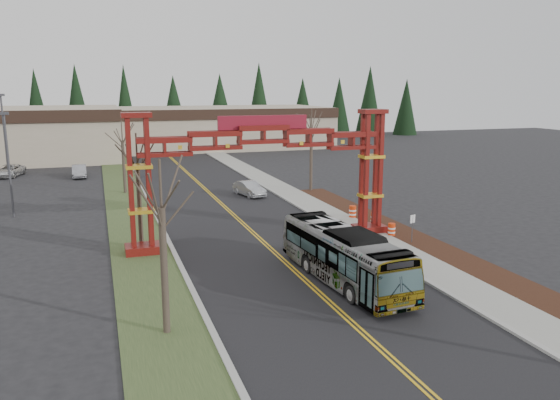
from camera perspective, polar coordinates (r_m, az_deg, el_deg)
name	(u,v)px	position (r m, az deg, el deg)	size (l,w,h in m)	color
ground	(402,369)	(21.89, 12.68, -16.88)	(200.00, 200.00, 0.00)	black
road	(238,219)	(43.81, -4.36, -2.04)	(12.00, 110.00, 0.02)	black
lane_line_left	(237,219)	(43.78, -4.51, -2.04)	(0.12, 100.00, 0.01)	gold
lane_line_right	(240,219)	(43.84, -4.21, -2.01)	(0.12, 100.00, 0.01)	gold
curb_right	(310,213)	(45.64, 3.14, -1.39)	(0.30, 110.00, 0.15)	#A7A7A2
sidewalk_right	(326,212)	(46.18, 4.82, -1.26)	(2.60, 110.00, 0.14)	gray
landscape_strip	(464,262)	(34.91, 18.65, -6.14)	(2.60, 50.00, 0.12)	black
grass_median	(136,227)	(42.64, -14.85, -2.75)	(4.00, 110.00, 0.08)	#334824
curb_left	(160,225)	(42.77, -12.38, -2.54)	(0.30, 110.00, 0.15)	#A7A7A2
gateway_arch	(263,155)	(36.09, -1.77, 4.68)	(18.20, 1.60, 8.90)	#5B110C
retail_building_east	(217,127)	(98.62, -6.62, 7.59)	(38.00, 20.30, 7.00)	tan
conifer_treeline	(153,108)	(108.89, -13.09, 9.31)	(116.10, 5.60, 13.00)	black
transit_bus	(344,255)	(29.71, 6.67, -5.77)	(2.52, 10.79, 3.01)	#B1B3B9
silver_sedan	(249,189)	(53.20, -3.24, 1.19)	(1.52, 4.35, 1.43)	#A5A8AD
parked_car_far_a	(79,171)	(68.39, -20.24, 2.84)	(1.56, 4.47, 1.47)	#A0A0A7
parked_car_far_b	(9,171)	(72.36, -26.45, 2.76)	(2.34, 5.08, 1.41)	silver
bare_tree_median_near	(161,209)	(22.86, -12.28, -0.89)	(3.05, 3.05, 7.55)	#382D26
bare_tree_median_mid	(137,164)	(35.96, -14.68, 3.67)	(2.91, 2.91, 7.56)	#382D26
bare_tree_median_far	(122,141)	(56.04, -16.14, 5.93)	(2.99, 2.99, 7.23)	#382D26
bare_tree_right_far	(311,131)	(54.89, 3.30, 7.26)	(3.08, 3.08, 8.26)	#382D26
light_pole_near	(8,157)	(48.95, -26.55, 4.04)	(0.74, 0.37, 8.50)	#3F3F44
light_pole_far	(4,129)	(71.74, -26.88, 6.60)	(0.84, 0.42, 9.68)	#3F3F44
street_sign	(412,223)	(37.68, 13.68, -2.36)	(0.44, 0.18, 2.02)	#3F3F44
barrel_south	(392,230)	(39.42, 11.58, -3.10)	(0.52, 0.52, 0.97)	red
barrel_mid	(374,219)	(42.52, 9.82, -1.95)	(0.53, 0.53, 0.98)	red
barrel_north	(353,212)	(44.27, 7.59, -1.28)	(0.57, 0.57, 1.06)	red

